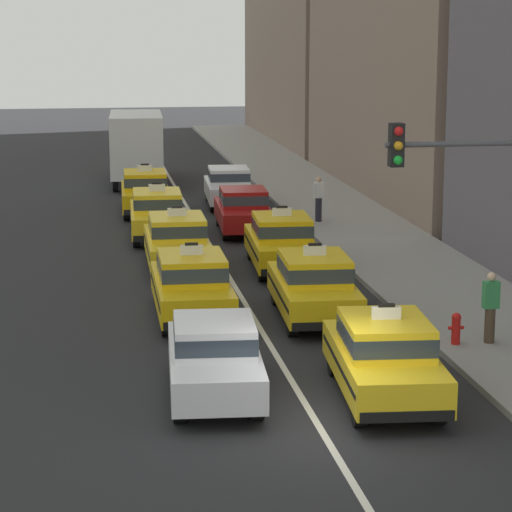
# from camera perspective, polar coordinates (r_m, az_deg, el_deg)

# --- Properties ---
(ground_plane) EXTENTS (160.00, 160.00, 0.00)m
(ground_plane) POSITION_cam_1_polar(r_m,az_deg,el_deg) (20.86, 3.26, -8.71)
(ground_plane) COLOR #232326
(lane_stripe_left_right) EXTENTS (0.14, 80.00, 0.01)m
(lane_stripe_left_right) POSITION_cam_1_polar(r_m,az_deg,el_deg) (39.98, -2.75, 1.25)
(lane_stripe_left_right) COLOR silver
(lane_stripe_left_right) RESTS_ON ground
(sidewalk_curb) EXTENTS (4.00, 90.00, 0.15)m
(sidewalk_curb) POSITION_cam_1_polar(r_m,az_deg,el_deg) (36.19, 6.96, 0.17)
(sidewalk_curb) COLOR gray
(sidewalk_curb) RESTS_ON ground
(sedan_left_nearest) EXTENTS (2.04, 4.41, 1.58)m
(sedan_left_nearest) POSITION_cam_1_polar(r_m,az_deg,el_deg) (22.25, -2.13, -5.07)
(sedan_left_nearest) COLOR black
(sedan_left_nearest) RESTS_ON ground
(taxi_left_second) EXTENTS (1.87, 4.58, 1.96)m
(taxi_left_second) POSITION_cam_1_polar(r_m,az_deg,el_deg) (28.08, -3.28, -1.45)
(taxi_left_second) COLOR black
(taxi_left_second) RESTS_ON ground
(taxi_left_third) EXTENTS (1.89, 4.59, 1.96)m
(taxi_left_third) POSITION_cam_1_polar(r_m,az_deg,el_deg) (33.66, -4.01, 0.75)
(taxi_left_third) COLOR black
(taxi_left_third) RESTS_ON ground
(taxi_left_fourth) EXTENTS (1.98, 4.62, 1.96)m
(taxi_left_fourth) POSITION_cam_1_polar(r_m,az_deg,el_deg) (38.67, -5.03, 2.17)
(taxi_left_fourth) COLOR black
(taxi_left_fourth) RESTS_ON ground
(taxi_left_fifth) EXTENTS (1.96, 4.61, 1.96)m
(taxi_left_fifth) POSITION_cam_1_polar(r_m,az_deg,el_deg) (43.82, -5.64, 3.29)
(taxi_left_fifth) COLOR black
(taxi_left_fifth) RESTS_ON ground
(box_truck_left_sixth) EXTENTS (2.55, 7.06, 3.27)m
(box_truck_left_sixth) POSITION_cam_1_polar(r_m,az_deg,el_deg) (51.99, -6.08, 5.61)
(box_truck_left_sixth) COLOR black
(box_truck_left_sixth) RESTS_ON ground
(taxi_right_nearest) EXTENTS (2.14, 4.68, 1.96)m
(taxi_right_nearest) POSITION_cam_1_polar(r_m,az_deg,el_deg) (22.25, 6.52, -5.06)
(taxi_right_nearest) COLOR black
(taxi_right_nearest) RESTS_ON ground
(taxi_right_second) EXTENTS (2.02, 4.64, 1.96)m
(taxi_right_second) POSITION_cam_1_polar(r_m,az_deg,el_deg) (28.02, 2.95, -1.48)
(taxi_right_second) COLOR black
(taxi_right_second) RESTS_ON ground
(taxi_right_third) EXTENTS (2.03, 4.64, 1.96)m
(taxi_right_third) POSITION_cam_1_polar(r_m,az_deg,el_deg) (33.61, 1.29, 0.76)
(taxi_right_third) COLOR black
(taxi_right_third) RESTS_ON ground
(sedan_right_fourth) EXTENTS (1.96, 4.38, 1.58)m
(sedan_right_fourth) POSITION_cam_1_polar(r_m,az_deg,el_deg) (39.59, -0.65, 2.40)
(sedan_right_fourth) COLOR black
(sedan_right_fourth) RESTS_ON ground
(sedan_right_fifth) EXTENTS (2.00, 4.39, 1.58)m
(sedan_right_fifth) POSITION_cam_1_polar(r_m,az_deg,el_deg) (45.37, -1.40, 3.60)
(sedan_right_fifth) COLOR black
(sedan_right_fifth) RESTS_ON ground
(pedestrian_near_crosswalk) EXTENTS (0.36, 0.24, 1.65)m
(pedestrian_near_crosswalk) POSITION_cam_1_polar(r_m,az_deg,el_deg) (41.09, 3.19, 2.92)
(pedestrian_near_crosswalk) COLOR #23232D
(pedestrian_near_crosswalk) RESTS_ON sidewalk_curb
(pedestrian_mid_block) EXTENTS (0.36, 0.24, 1.63)m
(pedestrian_mid_block) POSITION_cam_1_polar(r_m,az_deg,el_deg) (25.98, 11.80, -2.55)
(pedestrian_mid_block) COLOR #473828
(pedestrian_mid_block) RESTS_ON sidewalk_curb
(fire_hydrant) EXTENTS (0.36, 0.22, 0.73)m
(fire_hydrant) POSITION_cam_1_polar(r_m,az_deg,el_deg) (25.82, 10.10, -3.56)
(fire_hydrant) COLOR red
(fire_hydrant) RESTS_ON sidewalk_curb
(traffic_light_pole) EXTENTS (2.87, 0.33, 5.58)m
(traffic_light_pole) POSITION_cam_1_polar(r_m,az_deg,el_deg) (20.46, 11.44, 1.77)
(traffic_light_pole) COLOR #47474C
(traffic_light_pole) RESTS_ON ground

